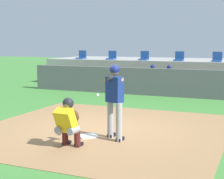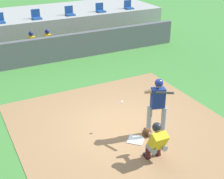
{
  "view_description": "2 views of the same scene",
  "coord_description": "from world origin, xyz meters",
  "px_view_note": "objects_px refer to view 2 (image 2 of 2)",
  "views": [
    {
      "loc": [
        3.85,
        -8.34,
        2.31
      ],
      "look_at": [
        0.0,
        0.7,
        1.0
      ],
      "focal_mm": 56.32,
      "sensor_mm": 36.0,
      "label": 1
    },
    {
      "loc": [
        -4.14,
        -7.35,
        5.39
      ],
      "look_at": [
        0.0,
        0.7,
        1.0
      ],
      "focal_mm": 51.37,
      "sensor_mm": 36.0,
      "label": 2
    }
  ],
  "objects_px": {
    "stadium_seat_4": "(70,13)",
    "dugout_player_0": "(33,45)",
    "stadium_seat_3": "(36,16)",
    "stadium_seat_5": "(100,9)",
    "catcher_crouched": "(156,140)",
    "home_plate": "(136,140)",
    "batter_at_plate": "(157,104)",
    "dugout_player_1": "(49,43)",
    "stadium_seat_2": "(0,20)",
    "stadium_seat_6": "(128,6)"
  },
  "relations": [
    {
      "from": "stadium_seat_4",
      "to": "home_plate",
      "type": "bearing_deg",
      "value": -100.34
    },
    {
      "from": "dugout_player_1",
      "to": "dugout_player_0",
      "type": "bearing_deg",
      "value": 180.0
    },
    {
      "from": "stadium_seat_2",
      "to": "stadium_seat_5",
      "type": "relative_size",
      "value": 1.0
    },
    {
      "from": "dugout_player_0",
      "to": "dugout_player_1",
      "type": "bearing_deg",
      "value": 0.0
    },
    {
      "from": "stadium_seat_4",
      "to": "stadium_seat_5",
      "type": "height_order",
      "value": "same"
    },
    {
      "from": "home_plate",
      "to": "catcher_crouched",
      "type": "xyz_separation_m",
      "value": [
        0.0,
        -0.96,
        0.59
      ]
    },
    {
      "from": "dugout_player_1",
      "to": "stadium_seat_3",
      "type": "xyz_separation_m",
      "value": [
        0.03,
        2.03,
        0.86
      ]
    },
    {
      "from": "home_plate",
      "to": "catcher_crouched",
      "type": "distance_m",
      "value": 1.12
    },
    {
      "from": "home_plate",
      "to": "stadium_seat_5",
      "type": "height_order",
      "value": "stadium_seat_5"
    },
    {
      "from": "dugout_player_1",
      "to": "stadium_seat_6",
      "type": "relative_size",
      "value": 2.71
    },
    {
      "from": "home_plate",
      "to": "stadium_seat_2",
      "type": "bearing_deg",
      "value": 100.34
    },
    {
      "from": "catcher_crouched",
      "to": "stadium_seat_5",
      "type": "height_order",
      "value": "stadium_seat_5"
    },
    {
      "from": "stadium_seat_4",
      "to": "catcher_crouched",
      "type": "bearing_deg",
      "value": -99.46
    },
    {
      "from": "stadium_seat_4",
      "to": "dugout_player_0",
      "type": "bearing_deg",
      "value": -142.68
    },
    {
      "from": "stadium_seat_4",
      "to": "stadium_seat_6",
      "type": "height_order",
      "value": "same"
    },
    {
      "from": "catcher_crouched",
      "to": "dugout_player_1",
      "type": "distance_m",
      "value": 9.1
    },
    {
      "from": "batter_at_plate",
      "to": "dugout_player_0",
      "type": "distance_m",
      "value": 8.27
    },
    {
      "from": "stadium_seat_2",
      "to": "dugout_player_0",
      "type": "bearing_deg",
      "value": -62.8
    },
    {
      "from": "catcher_crouched",
      "to": "dugout_player_1",
      "type": "relative_size",
      "value": 1.58
    },
    {
      "from": "stadium_seat_3",
      "to": "home_plate",
      "type": "bearing_deg",
      "value": -90.0
    },
    {
      "from": "stadium_seat_2",
      "to": "stadium_seat_6",
      "type": "xyz_separation_m",
      "value": [
        7.43,
        0.0,
        0.0
      ]
    },
    {
      "from": "batter_at_plate",
      "to": "stadium_seat_6",
      "type": "bearing_deg",
      "value": 64.34
    },
    {
      "from": "batter_at_plate",
      "to": "stadium_seat_3",
      "type": "relative_size",
      "value": 3.76
    },
    {
      "from": "home_plate",
      "to": "batter_at_plate",
      "type": "distance_m",
      "value": 1.23
    },
    {
      "from": "dugout_player_1",
      "to": "stadium_seat_4",
      "type": "distance_m",
      "value": 2.9
    },
    {
      "from": "home_plate",
      "to": "dugout_player_0",
      "type": "xyz_separation_m",
      "value": [
        -0.81,
        8.14,
        0.65
      ]
    },
    {
      "from": "dugout_player_1",
      "to": "stadium_seat_6",
      "type": "bearing_deg",
      "value": 19.98
    },
    {
      "from": "dugout_player_0",
      "to": "stadium_seat_2",
      "type": "height_order",
      "value": "stadium_seat_2"
    },
    {
      "from": "stadium_seat_3",
      "to": "stadium_seat_6",
      "type": "relative_size",
      "value": 1.0
    },
    {
      "from": "catcher_crouched",
      "to": "stadium_seat_4",
      "type": "distance_m",
      "value": 11.33
    },
    {
      "from": "stadium_seat_4",
      "to": "stadium_seat_5",
      "type": "relative_size",
      "value": 1.0
    },
    {
      "from": "stadium_seat_3",
      "to": "dugout_player_1",
      "type": "bearing_deg",
      "value": -90.71
    },
    {
      "from": "home_plate",
      "to": "batter_at_plate",
      "type": "xyz_separation_m",
      "value": [
        0.69,
        0.02,
        1.01
      ]
    },
    {
      "from": "dugout_player_0",
      "to": "stadium_seat_6",
      "type": "height_order",
      "value": "stadium_seat_6"
    },
    {
      "from": "batter_at_plate",
      "to": "stadium_seat_4",
      "type": "height_order",
      "value": "stadium_seat_4"
    },
    {
      "from": "stadium_seat_3",
      "to": "stadium_seat_2",
      "type": "bearing_deg",
      "value": 180.0
    },
    {
      "from": "catcher_crouched",
      "to": "stadium_seat_3",
      "type": "xyz_separation_m",
      "value": [
        -0.0,
        11.14,
        0.93
      ]
    },
    {
      "from": "batter_at_plate",
      "to": "stadium_seat_5",
      "type": "xyz_separation_m",
      "value": [
        3.02,
        10.16,
        0.5
      ]
    },
    {
      "from": "dugout_player_0",
      "to": "stadium_seat_5",
      "type": "relative_size",
      "value": 2.71
    },
    {
      "from": "batter_at_plate",
      "to": "dugout_player_1",
      "type": "relative_size",
      "value": 1.39
    },
    {
      "from": "catcher_crouched",
      "to": "stadium_seat_4",
      "type": "xyz_separation_m",
      "value": [
        1.85,
        11.14,
        0.93
      ]
    },
    {
      "from": "home_plate",
      "to": "stadium_seat_4",
      "type": "relative_size",
      "value": 0.92
    },
    {
      "from": "batter_at_plate",
      "to": "stadium_seat_2",
      "type": "height_order",
      "value": "stadium_seat_2"
    },
    {
      "from": "stadium_seat_3",
      "to": "stadium_seat_5",
      "type": "distance_m",
      "value": 3.71
    },
    {
      "from": "catcher_crouched",
      "to": "stadium_seat_3",
      "type": "height_order",
      "value": "stadium_seat_3"
    },
    {
      "from": "stadium_seat_2",
      "to": "stadium_seat_5",
      "type": "distance_m",
      "value": 5.57
    },
    {
      "from": "batter_at_plate",
      "to": "dugout_player_0",
      "type": "height_order",
      "value": "batter_at_plate"
    },
    {
      "from": "stadium_seat_3",
      "to": "stadium_seat_5",
      "type": "bearing_deg",
      "value": 0.0
    },
    {
      "from": "catcher_crouched",
      "to": "dugout_player_0",
      "type": "bearing_deg",
      "value": 95.11
    },
    {
      "from": "stadium_seat_5",
      "to": "catcher_crouched",
      "type": "bearing_deg",
      "value": -108.43
    }
  ]
}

